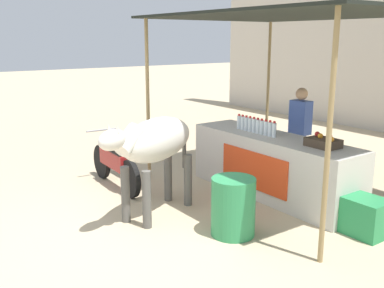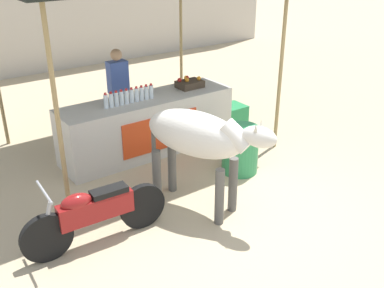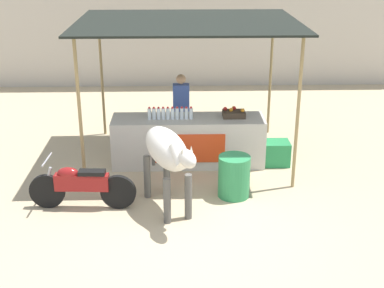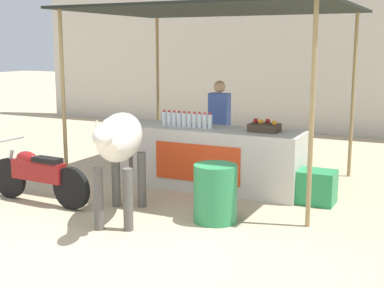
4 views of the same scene
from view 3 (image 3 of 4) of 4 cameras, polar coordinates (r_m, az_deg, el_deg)
ground_plane at (r=8.87m, az=-0.10°, el=-7.73°), size 60.00×60.00×0.00m
stall_counter at (r=10.65m, az=-0.41°, el=0.33°), size 3.00×0.82×0.96m
stall_awning at (r=10.36m, az=-0.47°, el=12.38°), size 4.20×3.20×2.80m
water_bottle_row at (r=10.40m, az=-2.34°, el=3.28°), size 0.88×0.07×0.25m
fruit_crate at (r=10.58m, az=4.48°, el=3.28°), size 0.44×0.32×0.18m
vendor_behind_counter at (r=11.23m, az=-1.16°, el=3.48°), size 0.34×0.22×1.65m
cooler_box at (r=10.82m, az=8.74°, el=-0.95°), size 0.60×0.44×0.48m
water_barrel at (r=9.39m, az=4.51°, el=-3.47°), size 0.56×0.56×0.75m
cow at (r=8.66m, az=-2.61°, el=-0.88°), size 1.01×1.82×1.44m
motorcycle_parked at (r=9.13m, az=-11.77°, el=-4.28°), size 1.80×0.55×0.90m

